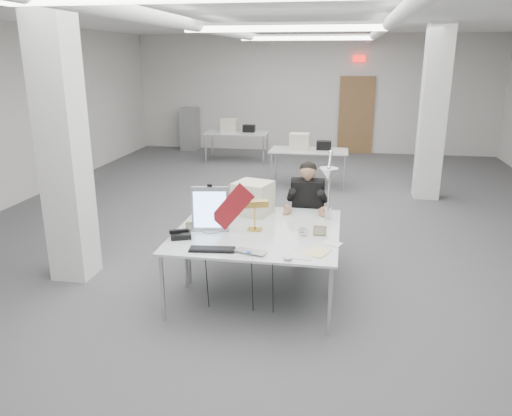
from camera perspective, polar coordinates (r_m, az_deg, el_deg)
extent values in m
cube|color=#49494B|center=(7.76, 2.80, -2.83)|extent=(10.00, 14.00, 0.02)
cube|color=white|center=(7.33, 3.18, 21.60)|extent=(10.00, 14.00, 0.02)
cube|color=silver|center=(14.32, 6.56, 12.80)|extent=(10.00, 0.02, 3.20)
cube|color=white|center=(6.23, -21.16, 6.44)|extent=(0.45, 0.45, 3.20)
cube|color=white|center=(9.93, 19.57, 10.14)|extent=(0.45, 0.45, 3.20)
cube|color=brown|center=(14.28, 11.35, 10.35)|extent=(0.95, 0.08, 2.10)
cube|color=red|center=(14.15, 11.72, 16.37)|extent=(0.32, 0.06, 0.16)
cylinder|color=silver|center=(7.56, -6.49, 19.94)|extent=(0.16, 13.60, 0.16)
cylinder|color=silver|center=(7.28, 14.85, 19.63)|extent=(0.16, 13.60, 0.16)
cube|color=white|center=(7.31, 3.15, 19.80)|extent=(2.80, 0.14, 0.08)
cube|color=white|center=(11.29, 5.76, 18.74)|extent=(2.80, 0.14, 0.08)
cube|color=silver|center=(5.18, -0.62, -4.22)|extent=(1.80, 0.90, 0.02)
cube|color=silver|center=(6.02, 0.96, -1.17)|extent=(1.80, 0.90, 0.02)
cube|color=silver|center=(10.44, 6.07, 6.54)|extent=(1.60, 0.80, 0.02)
cube|color=silver|center=(12.87, -2.21, 8.59)|extent=(1.60, 0.80, 0.02)
cube|color=gray|center=(14.72, -7.57, 8.95)|extent=(0.45, 0.55, 1.20)
cube|color=#A7A8AC|center=(5.48, -5.24, -0.14)|extent=(0.41, 0.11, 0.51)
cube|color=maroon|center=(5.38, -2.73, 0.13)|extent=(0.51, 0.07, 0.55)
cube|color=black|center=(5.02, -5.03, -4.74)|extent=(0.47, 0.20, 0.02)
imported|color=silver|center=(4.89, -0.85, -5.23)|extent=(0.36, 0.28, 0.02)
ellipsoid|color=#B1B1B6|center=(4.77, 3.67, -5.79)|extent=(0.10, 0.09, 0.04)
cube|color=black|center=(5.40, -8.58, -3.09)|extent=(0.27, 0.26, 0.05)
cube|color=olive|center=(5.58, -7.38, -2.12)|extent=(0.13, 0.07, 0.10)
cube|color=#AB7C4A|center=(5.43, 7.28, -2.59)|extent=(0.14, 0.04, 0.11)
cylinder|color=#A5A4A9|center=(5.41, 5.37, -2.66)|extent=(0.09, 0.05, 0.09)
cube|color=silver|center=(4.92, 5.46, -5.28)|extent=(0.23, 0.30, 0.01)
cube|color=#F8E794|center=(4.99, 7.08, -5.02)|extent=(0.27, 0.31, 0.01)
cube|color=silver|center=(5.24, 8.66, -4.02)|extent=(0.24, 0.20, 0.01)
cube|color=beige|center=(6.10, -0.34, 1.17)|extent=(0.52, 0.50, 0.40)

